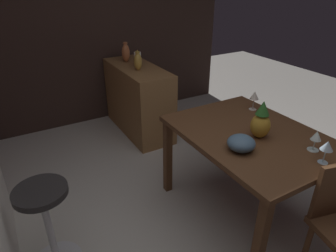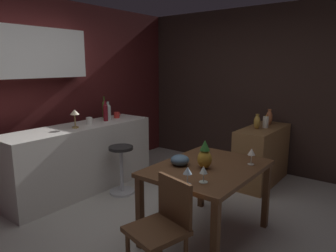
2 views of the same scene
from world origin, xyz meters
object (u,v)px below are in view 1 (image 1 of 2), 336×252
Objects in this scene: wine_glass_left at (254,96)px; dining_table at (250,144)px; wine_glass_right at (327,147)px; fruit_bowl at (241,143)px; vase_brass at (138,62)px; vase_copper at (126,53)px; wine_glass_center at (316,137)px; sideboard_cabinet at (138,100)px; bar_stool at (49,227)px; pillar_candle_tall at (138,59)px; pineapple_centerpiece at (261,122)px.

dining_table is at bearing 134.94° from wine_glass_left.
wine_glass_right reaches higher than fruit_bowl.
vase_brass reaches higher than wine_glass_left.
fruit_bowl is at bearing 120.27° from dining_table.
vase_copper reaches higher than dining_table.
vase_brass reaches higher than fruit_bowl.
wine_glass_center is 2.01m from vase_brass.
wine_glass_left is 1.16× the size of wine_glass_center.
vase_brass is at bearing 9.74° from wine_glass_center.
wine_glass_left is (-1.44, -0.42, 0.45)m from sideboard_cabinet.
bar_stool is (0.23, 1.45, -0.30)m from dining_table.
pillar_candle_tall reaches higher than fruit_bowl.
wine_glass_right is (-0.73, -1.55, 0.51)m from bar_stool.
pillar_candle_tall is at bearing 15.47° from wine_glass_left.
fruit_bowl reaches higher than bar_stool.
sideboard_cabinet is 1.92m from fruit_bowl.
bar_stool is 2.12m from pillar_candle_tall.
wine_glass_center is 0.60× the size of vase_copper.
sideboard_cabinet is 4.01× the size of pineapple_centerpiece.
pillar_candle_tall reaches higher than sideboard_cabinet.
dining_table is 0.46m from wine_glass_center.
wine_glass_left reaches higher than fruit_bowl.
bar_stool is at bearing 92.52° from wine_glass_left.
wine_glass_left is 0.59× the size of pineapple_centerpiece.
fruit_bowl is at bearing 176.46° from sideboard_cabinet.
wine_glass_right is at bearing -115.26° from bar_stool.
sideboard_cabinet is 1.57m from wine_glass_left.
vase_copper reaches higher than pillar_candle_tall.
vase_brass is (1.61, 0.16, 0.27)m from dining_table.
vase_brass reaches higher than wine_glass_right.
wine_glass_center is 2.41m from vase_copper.
pillar_candle_tall reaches higher than bar_stool.
wine_glass_right is at bearing 148.78° from wine_glass_center.
wine_glass_left reaches higher than dining_table.
vase_copper reaches higher than bar_stool.
wine_glass_left is 1.76m from vase_copper.
sideboard_cabinet is 7.30× the size of wine_glass_right.
wine_glass_right is at bearing -174.40° from sideboard_cabinet.
vase_copper is at bearing 3.85° from dining_table.
vase_copper is (2.51, 0.24, 0.07)m from wine_glass_right.
dining_table is 1.64m from vase_brass.
fruit_bowl is (-1.88, 0.12, 0.38)m from sideboard_cabinet.
pineapple_centerpiece is 1.68m from vase_brass.
pineapple_centerpiece is at bearing -73.48° from fruit_bowl.
pineapple_centerpiece is at bearing 140.73° from wine_glass_left.
pineapple_centerpiece reaches higher than dining_table.
dining_table is 5.10× the size of vase_copper.
wine_glass_right is 0.45m from pineapple_centerpiece.
vase_copper is at bearing 3.79° from pineapple_centerpiece.
pineapple_centerpiece is (-0.07, -0.00, 0.21)m from dining_table.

